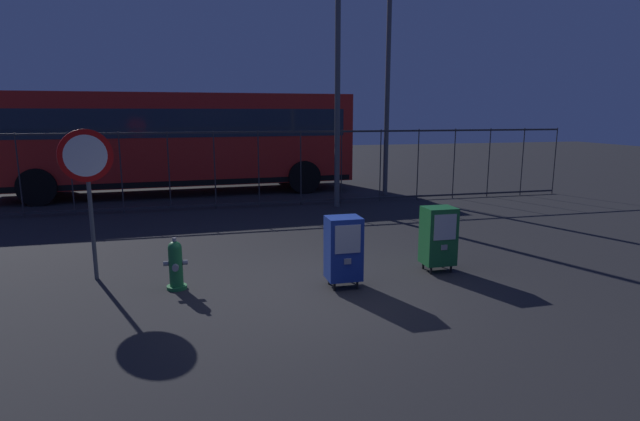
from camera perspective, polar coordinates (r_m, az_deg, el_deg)
ground_plane at (r=7.23m, az=0.01°, el=-8.91°), size 60.00×60.00×0.00m
fire_hydrant at (r=7.44m, az=-15.92°, el=-5.92°), size 0.33×0.31×0.75m
newspaper_box_primary at (r=7.20m, az=2.65°, el=-4.25°), size 0.48×0.42×1.02m
newspaper_box_secondary at (r=8.12m, az=13.17°, el=-2.77°), size 0.48×0.42×1.02m
stop_sign at (r=8.05m, az=-24.69°, el=3.86°), size 0.71×0.31×2.23m
fence_barrier at (r=13.35m, az=-6.91°, el=4.73°), size 18.03×0.04×2.00m
bus_near at (r=16.20m, az=-15.80°, el=7.94°), size 10.61×3.17×3.00m
street_light_near_left at (r=13.34m, az=2.02°, el=19.25°), size 0.32×0.32×7.61m
street_light_near_right at (r=15.50m, az=7.77°, el=19.99°), size 0.32×0.32×8.64m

